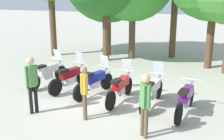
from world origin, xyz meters
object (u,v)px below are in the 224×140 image
motorcycle_2 (95,81)px  person_0 (84,89)px  motorcycle_0 (48,73)px  person_1 (32,80)px  motorcycle_1 (70,77)px  person_2 (145,101)px  motorcycle_5 (186,99)px  motorcycle_4 (152,91)px  motorcycle_3 (120,87)px

motorcycle_2 → person_0: bearing=-149.3°
motorcycle_0 → person_1: 2.79m
motorcycle_0 → motorcycle_1: bearing=-89.1°
person_1 → motorcycle_0: bearing=-36.4°
person_0 → person_2: 1.97m
motorcycle_5 → person_1: size_ratio=1.21×
person_0 → person_1: 1.69m
motorcycle_1 → person_0: 2.72m
motorcycle_5 → motorcycle_4: bearing=81.4°
motorcycle_0 → motorcycle_4: same height
motorcycle_2 → motorcycle_4: 2.22m
motorcycle_2 → motorcycle_4: size_ratio=0.98×
person_0 → person_2: size_ratio=0.95×
motorcycle_0 → motorcycle_1: (1.11, -0.19, 0.00)m
motorcycle_1 → person_2: person_2 is taller
motorcycle_4 → motorcycle_5: size_ratio=1.00×
motorcycle_3 → motorcycle_4: (1.11, 0.03, 0.00)m
person_2 → motorcycle_5: bearing=-160.0°
motorcycle_2 → person_2: 3.47m
motorcycle_0 → motorcycle_2: same height
motorcycle_0 → motorcycle_2: 2.24m
motorcycle_2 → motorcycle_5: bearing=-84.9°
motorcycle_1 → person_0: size_ratio=1.32×
motorcycle_5 → person_1: (-4.43, -1.57, 0.57)m
motorcycle_0 → person_1: size_ratio=1.20×
person_2 → motorcycle_3: bearing=-102.1°
motorcycle_3 → person_1: (-2.22, -1.85, 0.55)m
motorcycle_0 → motorcycle_3: (3.31, -0.65, 0.00)m
motorcycle_5 → person_1: 4.73m
motorcycle_0 → person_0: (2.76, -2.31, 0.43)m
motorcycle_5 → person_0: size_ratio=1.34×
motorcycle_0 → person_0: person_0 is taller
motorcycle_1 → motorcycle_4: bearing=-84.1°
motorcycle_5 → person_0: (-2.76, -1.38, 0.44)m
motorcycle_5 → motorcycle_0: bearing=87.3°
person_1 → person_2: (3.59, -0.25, -0.07)m
motorcycle_3 → person_2: 2.55m
motorcycle_5 → person_2: size_ratio=1.28×
person_1 → motorcycle_4: bearing=-120.4°
motorcycle_2 → motorcycle_0: bearing=95.9°
motorcycle_3 → motorcycle_4: bearing=-84.9°
motorcycle_4 → motorcycle_0: bearing=87.2°
motorcycle_1 → motorcycle_3: bearing=-88.5°
motorcycle_2 → motorcycle_4: bearing=-82.0°
person_0 → motorcycle_5: bearing=-6.2°
motorcycle_2 → person_0: (0.55, -1.95, 0.43)m
motorcycle_4 → person_0: bearing=140.8°
motorcycle_5 → person_0: 3.11m
motorcycle_5 → motorcycle_2: bearing=87.0°
motorcycle_2 → motorcycle_5: 3.36m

